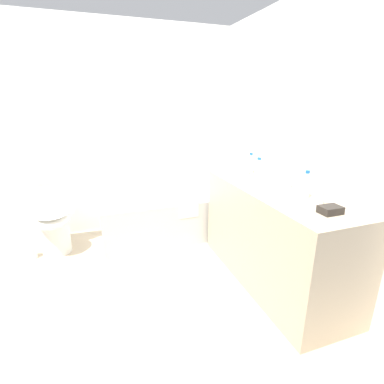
# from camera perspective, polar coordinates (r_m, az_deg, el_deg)

# --- Properties ---
(ground_plane) EXTENTS (3.82, 3.82, 0.00)m
(ground_plane) POSITION_cam_1_polar(r_m,az_deg,el_deg) (2.81, -10.20, -16.16)
(ground_plane) COLOR #C1AD8E
(wall_back_tiled) EXTENTS (3.22, 0.10, 2.40)m
(wall_back_tiled) POSITION_cam_1_polar(r_m,az_deg,el_deg) (3.58, -14.68, 11.59)
(wall_back_tiled) COLOR silver
(wall_back_tiled) RESTS_ON ground_plane
(wall_right_mirror) EXTENTS (0.10, 2.77, 2.40)m
(wall_right_mirror) POSITION_cam_1_polar(r_m,az_deg,el_deg) (2.93, 18.12, 10.02)
(wall_right_mirror) COLOR silver
(wall_right_mirror) RESTS_ON ground_plane
(bathtub) EXTENTS (1.66, 0.79, 1.30)m
(bathtub) POSITION_cam_1_polar(r_m,az_deg,el_deg) (3.46, -3.95, -4.01)
(bathtub) COLOR silver
(bathtub) RESTS_ON ground_plane
(toilet) EXTENTS (0.38, 0.50, 0.67)m
(toilet) POSITION_cam_1_polar(r_m,az_deg,el_deg) (3.35, -25.62, -5.40)
(toilet) COLOR white
(toilet) RESTS_ON ground_plane
(vanity_counter) EXTENTS (0.59, 1.54, 0.86)m
(vanity_counter) POSITION_cam_1_polar(r_m,az_deg,el_deg) (2.61, 16.07, -8.43)
(vanity_counter) COLOR tan
(vanity_counter) RESTS_ON ground_plane
(sink_basin) EXTENTS (0.34, 0.34, 0.06)m
(sink_basin) POSITION_cam_1_polar(r_m,az_deg,el_deg) (2.54, 15.37, 1.97)
(sink_basin) COLOR white
(sink_basin) RESTS_ON vanity_counter
(sink_faucet) EXTENTS (0.12, 0.15, 0.07)m
(sink_faucet) POSITION_cam_1_polar(r_m,az_deg,el_deg) (2.66, 18.91, 2.37)
(sink_faucet) COLOR #B3B3B8
(sink_faucet) RESTS_ON vanity_counter
(water_bottle_0) EXTENTS (0.06, 0.06, 0.20)m
(water_bottle_0) POSITION_cam_1_polar(r_m,az_deg,el_deg) (2.92, 11.57, 5.57)
(water_bottle_0) COLOR silver
(water_bottle_0) RESTS_ON vanity_counter
(water_bottle_1) EXTENTS (0.06, 0.06, 0.19)m
(water_bottle_1) POSITION_cam_1_polar(r_m,az_deg,el_deg) (2.77, 13.11, 4.65)
(water_bottle_1) COLOR silver
(water_bottle_1) RESTS_ON vanity_counter
(water_bottle_2) EXTENTS (0.06, 0.06, 0.21)m
(water_bottle_2) POSITION_cam_1_polar(r_m,az_deg,el_deg) (2.27, 21.74, 1.26)
(water_bottle_2) COLOR silver
(water_bottle_2) RESTS_ON vanity_counter
(drinking_glass_0) EXTENTS (0.07, 0.07, 0.08)m
(drinking_glass_0) POSITION_cam_1_polar(r_m,az_deg,el_deg) (2.87, 10.68, 4.36)
(drinking_glass_0) COLOR white
(drinking_glass_0) RESTS_ON vanity_counter
(drinking_glass_1) EXTENTS (0.07, 0.07, 0.10)m
(drinking_glass_1) POSITION_cam_1_polar(r_m,az_deg,el_deg) (2.20, 23.94, -0.90)
(drinking_glass_1) COLOR white
(drinking_glass_1) RESTS_ON vanity_counter
(amenity_basket) EXTENTS (0.14, 0.10, 0.05)m
(amenity_basket) POSITION_cam_1_polar(r_m,az_deg,el_deg) (2.05, 25.82, -3.21)
(amenity_basket) COLOR #2D2823
(amenity_basket) RESTS_ON vanity_counter
(soap_dish) EXTENTS (0.09, 0.06, 0.02)m
(soap_dish) POSITION_cam_1_polar(r_m,az_deg,el_deg) (2.34, 18.17, -0.17)
(soap_dish) COLOR white
(soap_dish) RESTS_ON vanity_counter
(toilet_paper_roll) EXTENTS (0.11, 0.11, 0.12)m
(toilet_paper_roll) POSITION_cam_1_polar(r_m,az_deg,el_deg) (3.43, -29.39, -10.48)
(toilet_paper_roll) COLOR white
(toilet_paper_roll) RESTS_ON ground_plane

